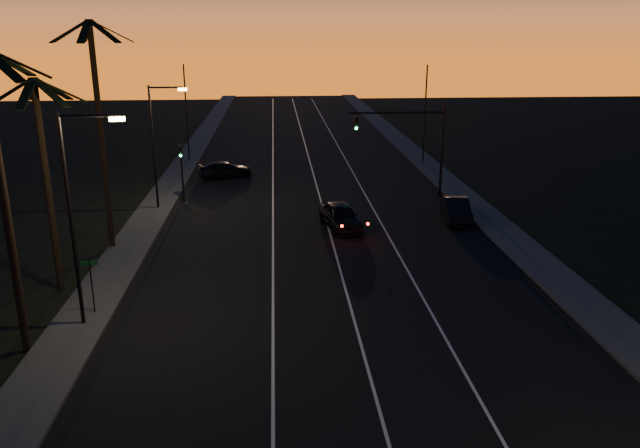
{
  "coord_description": "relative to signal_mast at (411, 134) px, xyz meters",
  "views": [
    {
      "loc": [
        -2.73,
        -4.59,
        12.02
      ],
      "look_at": [
        -0.72,
        23.25,
        3.28
      ],
      "focal_mm": 35.0,
      "sensor_mm": 36.0,
      "label": 1
    }
  ],
  "objects": [
    {
      "name": "palm_far",
      "position": [
        -19.34,
        -9.99,
        2.83
      ],
      "size": [
        4.25,
        4.16,
        12.53
      ],
      "color": "black",
      "rests_on": "ground"
    },
    {
      "name": "sidewalk_right",
      "position": [
        4.06,
        -9.99,
        -4.7
      ],
      "size": [
        2.4,
        170.0,
        0.16
      ],
      "primitive_type": "cube",
      "color": "#31312F",
      "rests_on": "ground"
    },
    {
      "name": "streetlight_left_near",
      "position": [
        -17.84,
        -19.99,
        0.54
      ],
      "size": [
        2.55,
        0.26,
        9.0
      ],
      "color": "black",
      "rests_on": "ground"
    },
    {
      "name": "signal_post",
      "position": [
        -16.64,
        -0.01,
        -1.89
      ],
      "size": [
        0.28,
        0.37,
        4.2
      ],
      "color": "black",
      "rests_on": "ground"
    },
    {
      "name": "far_pole_left",
      "position": [
        -18.14,
        15.01,
        -0.28
      ],
      "size": [
        0.14,
        0.14,
        9.0
      ],
      "primitive_type": "cylinder",
      "color": "black",
      "rests_on": "ground"
    },
    {
      "name": "streetlight_left_far",
      "position": [
        -17.82,
        -1.99,
        0.28
      ],
      "size": [
        2.55,
        0.26,
        8.5
      ],
      "color": "black",
      "rests_on": "ground"
    },
    {
      "name": "far_pole_right",
      "position": [
        3.86,
        12.01,
        -0.28
      ],
      "size": [
        0.14,
        0.14,
        9.0
      ],
      "primitive_type": "cylinder",
      "color": "black",
      "rests_on": "ground"
    },
    {
      "name": "road",
      "position": [
        -7.14,
        -9.99,
        -4.78
      ],
      "size": [
        20.0,
        170.0,
        0.01
      ],
      "primitive_type": "cube",
      "color": "black",
      "rests_on": "ground"
    },
    {
      "name": "lane_stripe_mid",
      "position": [
        -6.64,
        -9.99,
        -4.76
      ],
      "size": [
        0.12,
        160.0,
        0.01
      ],
      "primitive_type": "cube",
      "color": "silver",
      "rests_on": "road"
    },
    {
      "name": "palm_mid",
      "position": [
        -20.34,
        -15.99,
        1.47
      ],
      "size": [
        4.25,
        4.16,
        10.03
      ],
      "color": "black",
      "rests_on": "ground"
    },
    {
      "name": "signal_mast",
      "position": [
        0.0,
        0.0,
        0.0
      ],
      "size": [
        7.1,
        0.41,
        7.0
      ],
      "color": "black",
      "rests_on": "ground"
    },
    {
      "name": "palm_near",
      "position": [
        -19.74,
        -21.99,
        2.29
      ],
      "size": [
        4.25,
        4.16,
        11.53
      ],
      "color": "black",
      "rests_on": "ground"
    },
    {
      "name": "sidewalk_left",
      "position": [
        -18.34,
        -9.99,
        -4.7
      ],
      "size": [
        2.4,
        170.0,
        0.16
      ],
      "primitive_type": "cube",
      "color": "#31312F",
      "rests_on": "ground"
    },
    {
      "name": "street_sign",
      "position": [
        -17.94,
        -18.99,
        -3.13
      ],
      "size": [
        0.7,
        0.06,
        2.6
      ],
      "color": "black",
      "rests_on": "ground"
    },
    {
      "name": "cross_car",
      "position": [
        -14.13,
        7.46,
        -4.1
      ],
      "size": [
        4.97,
        3.44,
        1.34
      ],
      "color": "black",
      "rests_on": "road"
    },
    {
      "name": "lane_stripe_left",
      "position": [
        -10.14,
        -9.99,
        -4.76
      ],
      "size": [
        0.12,
        160.0,
        0.01
      ],
      "primitive_type": "cube",
      "color": "silver",
      "rests_on": "road"
    },
    {
      "name": "lane_stripe_right",
      "position": [
        -3.14,
        -9.99,
        -4.76
      ],
      "size": [
        0.12,
        160.0,
        0.01
      ],
      "primitive_type": "cube",
      "color": "silver",
      "rests_on": "road"
    },
    {
      "name": "lead_car",
      "position": [
        -5.87,
        -7.27,
        -3.97
      ],
      "size": [
        2.82,
        5.49,
        1.6
      ],
      "color": "black",
      "rests_on": "road"
    },
    {
      "name": "right_car",
      "position": [
        1.86,
        -6.14,
        -4.04
      ],
      "size": [
        2.08,
        4.57,
        1.45
      ],
      "color": "black",
      "rests_on": "road"
    }
  ]
}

